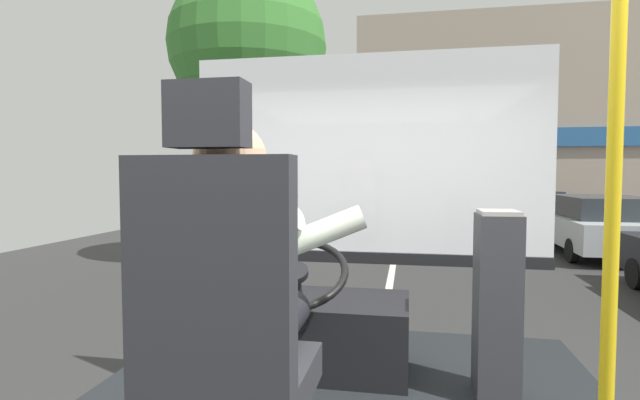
% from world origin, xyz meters
% --- Properties ---
extents(ground, '(18.00, 44.00, 0.06)m').
position_xyz_m(ground, '(0.00, 8.80, -0.02)').
color(ground, '#2F2F2F').
extents(driver_seat, '(0.48, 0.48, 1.36)m').
position_xyz_m(driver_seat, '(-0.25, -0.42, 1.33)').
color(driver_seat, black).
rests_on(driver_seat, bus_floor).
extents(bus_driver, '(0.81, 0.59, 0.77)m').
position_xyz_m(bus_driver, '(-0.25, -0.30, 1.52)').
color(bus_driver, black).
rests_on(bus_driver, driver_seat).
extents(steering_console, '(1.10, 0.97, 0.77)m').
position_xyz_m(steering_console, '(-0.25, 0.85, 0.96)').
color(steering_console, black).
rests_on(steering_console, bus_floor).
extents(handrail_pole, '(0.04, 0.04, 2.17)m').
position_xyz_m(handrail_pole, '(0.90, -0.18, 1.82)').
color(handrail_pole, gold).
rests_on(handrail_pole, bus_floor).
extents(fare_box, '(0.20, 0.25, 0.93)m').
position_xyz_m(fare_box, '(0.73, 0.67, 1.20)').
color(fare_box, '#333338').
rests_on(fare_box, bus_floor).
extents(windshield_panel, '(2.50, 0.08, 1.48)m').
position_xyz_m(windshield_panel, '(0.00, 1.62, 1.78)').
color(windshield_panel, silver).
extents(street_tree, '(3.11, 3.11, 5.91)m').
position_xyz_m(street_tree, '(-2.86, 7.38, 4.34)').
color(street_tree, '#4C3828').
rests_on(street_tree, ground).
extents(shop_building, '(12.92, 6.07, 7.20)m').
position_xyz_m(shop_building, '(4.96, 17.67, 3.60)').
color(shop_building, gray).
rests_on(shop_building, ground).
extents(parked_car_silver, '(2.03, 4.23, 1.33)m').
position_xyz_m(parked_car_silver, '(4.57, 10.05, 0.69)').
color(parked_car_silver, silver).
rests_on(parked_car_silver, ground).
extents(parked_car_blue, '(1.86, 4.45, 1.28)m').
position_xyz_m(parked_car_blue, '(4.31, 15.43, 0.66)').
color(parked_car_blue, navy).
rests_on(parked_car_blue, ground).
extents(parked_car_red, '(1.93, 3.84, 1.47)m').
position_xyz_m(parked_car_red, '(4.74, 22.26, 0.76)').
color(parked_car_red, maroon).
rests_on(parked_car_red, ground).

